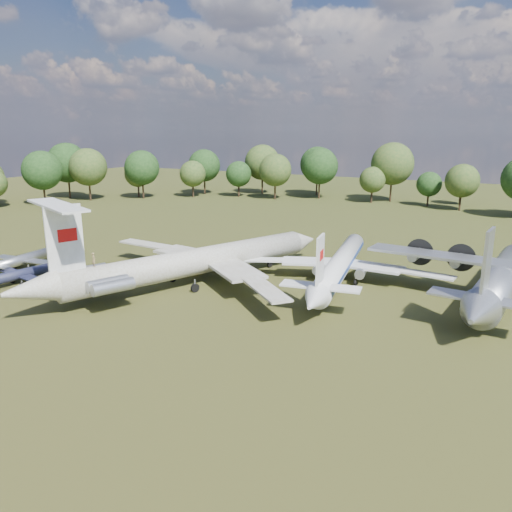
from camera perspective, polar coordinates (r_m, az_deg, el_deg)
The scene contains 7 objects.
ground at distance 67.30m, azimuth -7.56°, elevation -2.79°, with size 300.00×300.00×0.00m, color #273D14.
il62_airliner at distance 65.03m, azimuth -6.97°, elevation -1.21°, with size 37.03×48.14×4.72m, color #B5B6B1, non-canonical shape.
tu104_jet at distance 66.31m, azimuth 9.53°, elevation -1.42°, with size 28.46×37.94×3.79m, color silver, non-canonical shape.
an12_transport at distance 64.02m, azimuth 26.14°, elevation -2.90°, with size 31.73×35.47×4.67m, color #9EA0A5, non-canonical shape.
small_prop_west at distance 71.85m, azimuth -25.49°, elevation -2.19°, with size 9.73×13.26×1.95m, color black, non-canonical shape.
small_prop_northwest at distance 79.25m, azimuth -25.13°, elevation -0.61°, with size 10.80×14.73×2.16m, color #989B9F, non-canonical shape.
person_on_il62 at distance 58.56m, azimuth -18.05°, elevation -0.39°, with size 0.58×0.38×1.60m, color olive.
Camera 1 is at (38.50, -51.54, 19.77)m, focal length 35.00 mm.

